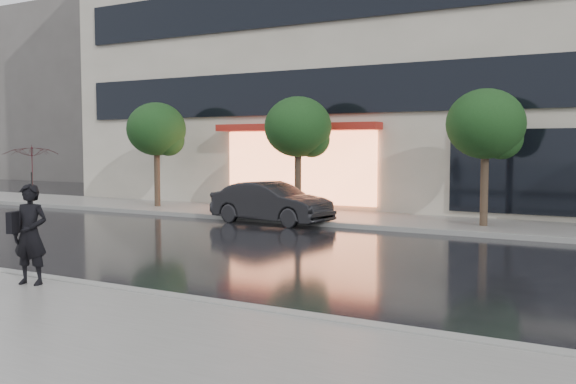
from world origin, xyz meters
The scene contains 11 objects.
ground centered at (0.00, 0.00, 0.00)m, with size 120.00×120.00×0.00m, color black.
sidewalk_near centered at (0.00, -3.25, 0.06)m, with size 60.00×4.50×0.12m, color slate.
sidewalk_far centered at (0.00, 10.25, 0.06)m, with size 60.00×3.50×0.12m, color slate.
curb_near centered at (0.00, -1.00, 0.07)m, with size 60.00×0.25×0.14m, color gray.
curb_far centered at (0.00, 8.50, 0.07)m, with size 60.00×0.25×0.14m, color gray.
bg_building_left centered at (-28.00, 26.00, 6.00)m, with size 14.00×10.00×12.00m, color #59544F.
tree_far_west centered at (-8.94, 10.03, 2.92)m, with size 2.20×2.20×3.99m.
tree_mid_west centered at (-2.94, 10.03, 2.92)m, with size 2.20×2.20×3.99m.
tree_mid_east centered at (3.06, 10.03, 2.92)m, with size 2.20×2.20×3.99m.
parked_car centered at (-3.01, 8.30, 0.64)m, with size 1.35×3.88×1.28m, color black.
pedestrian_with_umbrella centered at (-1.72, -1.49, 1.59)m, with size 1.08×1.09×2.28m.
Camera 1 is at (7.01, -8.49, 2.40)m, focal length 40.00 mm.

